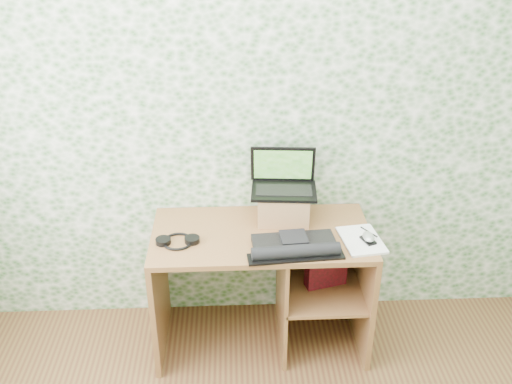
{
  "coord_description": "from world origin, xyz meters",
  "views": [
    {
      "loc": [
        -0.15,
        -1.19,
        2.41
      ],
      "look_at": [
        -0.03,
        1.39,
        1.03
      ],
      "focal_mm": 40.0,
      "sensor_mm": 36.0,
      "label": 1
    }
  ],
  "objects_px": {
    "riser": "(283,206)",
    "keyboard": "(295,246)",
    "desk": "(275,269)",
    "notepad": "(361,240)",
    "laptop": "(283,180)"
  },
  "relations": [
    {
      "from": "riser",
      "to": "keyboard",
      "type": "height_order",
      "value": "riser"
    },
    {
      "from": "desk",
      "to": "notepad",
      "type": "height_order",
      "value": "notepad"
    },
    {
      "from": "desk",
      "to": "keyboard",
      "type": "bearing_deg",
      "value": -67.65
    },
    {
      "from": "desk",
      "to": "riser",
      "type": "height_order",
      "value": "riser"
    },
    {
      "from": "riser",
      "to": "laptop",
      "type": "xyz_separation_m",
      "value": [
        -0.0,
        0.04,
        0.14
      ]
    },
    {
      "from": "laptop",
      "to": "keyboard",
      "type": "relative_size",
      "value": 0.75
    },
    {
      "from": "riser",
      "to": "notepad",
      "type": "height_order",
      "value": "riser"
    },
    {
      "from": "riser",
      "to": "notepad",
      "type": "xyz_separation_m",
      "value": [
        0.4,
        -0.25,
        -0.08
      ]
    },
    {
      "from": "riser",
      "to": "laptop",
      "type": "relative_size",
      "value": 0.75
    },
    {
      "from": "laptop",
      "to": "keyboard",
      "type": "xyz_separation_m",
      "value": [
        0.03,
        -0.36,
        -0.2
      ]
    },
    {
      "from": "laptop",
      "to": "notepad",
      "type": "xyz_separation_m",
      "value": [
        0.4,
        -0.29,
        -0.22
      ]
    },
    {
      "from": "keyboard",
      "to": "notepad",
      "type": "height_order",
      "value": "keyboard"
    },
    {
      "from": "riser",
      "to": "notepad",
      "type": "bearing_deg",
      "value": -32.46
    },
    {
      "from": "keyboard",
      "to": "notepad",
      "type": "xyz_separation_m",
      "value": [
        0.37,
        0.07,
        -0.02
      ]
    },
    {
      "from": "riser",
      "to": "laptop",
      "type": "distance_m",
      "value": 0.15
    }
  ]
}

